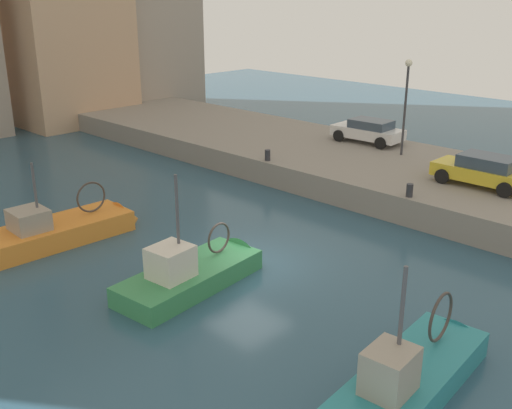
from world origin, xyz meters
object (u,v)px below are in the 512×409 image
Objects in this scene: fishing_boat_orange at (65,237)px; parked_car_white at (368,131)px; mooring_bollard_mid at (410,190)px; quay_streetlamp at (406,91)px; parked_car_yellow at (484,170)px; mooring_bollard_north at (268,155)px; fishing_boat_green at (198,279)px; fishing_boat_teal at (414,384)px.

parked_car_white is at bearing -6.93° from fishing_boat_orange.
mooring_bollard_mid is 0.11× the size of quay_streetlamp.
parked_car_yellow reaches higher than mooring_bollard_north.
fishing_boat_orange is 6.66m from fishing_boat_green.
fishing_boat_green is at bearing 164.33° from parked_car_yellow.
parked_car_white is 6.82m from mooring_bollard_north.
fishing_boat_green is 15.94m from quay_streetlamp.
fishing_boat_teal reaches higher than parked_car_yellow.
parked_car_yellow is at bearing -35.50° from fishing_boat_orange.
parked_car_white is at bearing 69.87° from quay_streetlamp.
quay_streetlamp is (-1.01, -2.76, 2.58)m from parked_car_white.
fishing_boat_teal is 14.69m from fishing_boat_orange.
mooring_bollard_north is (10.84, -0.70, 1.37)m from fishing_boat_orange.
parked_car_white is at bearing -12.06° from mooring_bollard_north.
mooring_bollard_mid is 8.00m from mooring_bollard_north.
fishing_boat_green is 1.50× the size of parked_car_yellow.
quay_streetlamp reaches higher than parked_car_yellow.
mooring_bollard_north is 7.64m from quay_streetlamp.
parked_car_yellow is at bearing -23.42° from mooring_bollard_mid.
fishing_boat_orange is 1.39× the size of quay_streetlamp.
fishing_boat_teal reaches higher than mooring_bollard_north.
parked_car_yellow is at bearing 18.74° from fishing_boat_teal.
fishing_boat_green reaches higher than fishing_boat_teal.
fishing_boat_green is 16.94m from parked_car_white.
fishing_boat_teal is 13.92m from parked_car_yellow.
quay_streetlamp reaches higher than fishing_boat_green.
parked_car_yellow is (14.31, -10.21, 1.81)m from fishing_boat_orange.
parked_car_yellow is 0.85× the size of quay_streetlamp.
quay_streetlamp reaches higher than mooring_bollard_north.
quay_streetlamp is at bearing 34.05° from mooring_bollard_mid.
fishing_boat_orange is 1.65× the size of parked_car_yellow.
fishing_boat_green is 11.15× the size of mooring_bollard_mid.
fishing_boat_teal is 1.07× the size of fishing_boat_green.
fishing_boat_orange is 12.24× the size of mooring_bollard_mid.
parked_car_yellow is 7.43× the size of mooring_bollard_north.
fishing_boat_teal is 0.98× the size of fishing_boat_orange.
fishing_boat_green reaches higher than parked_car_white.
parked_car_white is 3.91m from quay_streetlamp.
fishing_boat_orange is at bearing 163.49° from quay_streetlamp.
fishing_boat_green is 1.27× the size of quay_streetlamp.
mooring_bollard_north is at bearing 90.00° from mooring_bollard_mid.
fishing_boat_teal reaches higher than mooring_bollard_mid.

